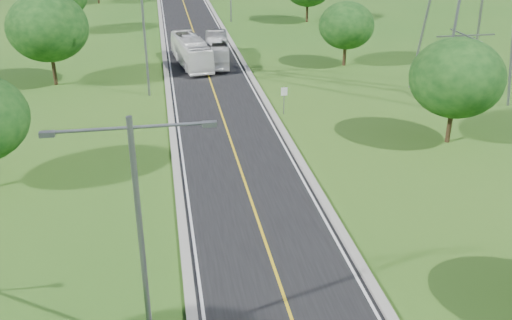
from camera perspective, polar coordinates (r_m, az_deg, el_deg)
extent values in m
plane|color=#235A19|center=(68.63, -5.55, 10.58)|extent=(260.00, 260.00, 0.00)
cube|color=black|center=(74.44, -5.94, 11.70)|extent=(8.00, 150.00, 0.06)
cube|color=gray|center=(74.27, -9.28, 11.55)|extent=(0.50, 150.00, 0.22)
cube|color=gray|center=(74.82, -2.63, 11.94)|extent=(0.50, 150.00, 0.22)
cylinder|color=slate|center=(48.07, 2.81, 5.96)|extent=(0.08, 0.08, 2.40)
cube|color=white|center=(47.80, 2.84, 6.85)|extent=(0.55, 0.04, 0.70)
cylinder|color=slate|center=(21.81, -11.39, -8.12)|extent=(0.22, 0.22, 10.00)
cylinder|color=slate|center=(19.87, -16.52, 2.88)|extent=(2.80, 0.12, 0.12)
cylinder|color=slate|center=(19.71, -8.43, 3.48)|extent=(2.80, 0.12, 0.12)
cube|color=slate|center=(20.09, -20.18, 2.45)|extent=(0.50, 0.25, 0.18)
cube|color=slate|center=(19.78, -4.66, 3.60)|extent=(0.50, 0.25, 0.18)
cylinder|color=slate|center=(52.72, -11.03, 11.52)|extent=(0.22, 0.22, 10.00)
cylinder|color=black|center=(59.24, -19.55, 8.62)|extent=(0.36, 0.36, 3.24)
ellipsoid|color=#0F3810|center=(58.36, -20.11, 12.34)|extent=(7.56, 7.56, 6.43)
cylinder|color=black|center=(82.72, -18.56, 12.90)|extent=(0.36, 0.36, 2.88)
cylinder|color=black|center=(44.62, 18.79, 3.44)|extent=(0.36, 0.36, 2.88)
ellipsoid|color=#0F3810|center=(43.55, 19.42, 7.75)|extent=(6.72, 6.72, 5.71)
cylinder|color=black|center=(63.57, 8.85, 10.44)|extent=(0.36, 0.36, 2.52)
ellipsoid|color=#0F3810|center=(62.90, 9.03, 13.15)|extent=(5.88, 5.88, 5.00)
cylinder|color=black|center=(86.58, 5.14, 14.58)|extent=(0.36, 0.36, 3.06)
imported|color=beige|center=(63.94, -3.94, 10.97)|extent=(3.39, 10.52, 2.88)
imported|color=white|center=(63.06, -6.50, 10.74)|extent=(3.99, 11.07, 3.02)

